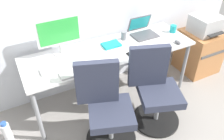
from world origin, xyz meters
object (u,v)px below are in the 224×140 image
at_px(office_chair_right, 155,91).
at_px(coffee_mug, 173,29).
at_px(side_cabinet, 199,51).
at_px(open_laptop, 142,30).
at_px(desktop_monitor, 59,33).
at_px(water_bottle_on_floor, 7,133).
at_px(printer, 206,24).
at_px(office_chair_left, 106,109).

distance_m(office_chair_right, coffee_mug, 0.93).
relative_size(side_cabinet, open_laptop, 2.02).
distance_m(desktop_monitor, open_laptop, 1.07).
bearing_deg(water_bottle_on_floor, printer, 2.48).
bearing_deg(desktop_monitor, coffee_mug, -6.22).
distance_m(printer, coffee_mug, 0.54).
distance_m(open_laptop, coffee_mug, 0.41).
relative_size(printer, water_bottle_on_floor, 1.29).
height_order(printer, desktop_monitor, desktop_monitor).
bearing_deg(water_bottle_on_floor, office_chair_right, -14.42).
xyz_separation_m(office_chair_left, office_chair_right, (0.60, -0.00, 0.00)).
bearing_deg(open_laptop, coffee_mug, -19.04).
distance_m(water_bottle_on_floor, open_laptop, 1.95).
height_order(water_bottle_on_floor, desktop_monitor, desktop_monitor).
bearing_deg(office_chair_left, desktop_monitor, 104.86).
distance_m(side_cabinet, coffee_mug, 0.71).
bearing_deg(side_cabinet, office_chair_left, -163.67).
height_order(office_chair_right, side_cabinet, office_chair_right).
relative_size(side_cabinet, desktop_monitor, 1.30).
relative_size(water_bottle_on_floor, coffee_mug, 3.37).
bearing_deg(office_chair_left, water_bottle_on_floor, 157.42).
relative_size(water_bottle_on_floor, open_laptop, 1.00).
bearing_deg(water_bottle_on_floor, desktop_monitor, 22.81).
bearing_deg(office_chair_left, printer, 16.30).
height_order(office_chair_left, printer, office_chair_left).
height_order(office_chair_right, coffee_mug, office_chair_right).
bearing_deg(office_chair_right, printer, 23.74).
distance_m(office_chair_left, office_chair_right, 0.60).
bearing_deg(side_cabinet, open_laptop, 168.85).
relative_size(desktop_monitor, coffee_mug, 5.22).
bearing_deg(printer, desktop_monitor, 174.03).
bearing_deg(office_chair_right, desktop_monitor, 137.35).
bearing_deg(office_chair_right, open_laptop, 69.46).
bearing_deg(side_cabinet, water_bottle_on_floor, -177.50).
relative_size(printer, desktop_monitor, 0.83).
bearing_deg(open_laptop, printer, -11.21).
bearing_deg(printer, office_chair_left, -163.70).
distance_m(printer, water_bottle_on_floor, 2.81).
xyz_separation_m(water_bottle_on_floor, open_laptop, (1.82, 0.30, 0.64)).
xyz_separation_m(open_laptop, coffee_mug, (0.38, -0.13, -0.01)).
height_order(desktop_monitor, open_laptop, desktop_monitor).
height_order(office_chair_right, desktop_monitor, desktop_monitor).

